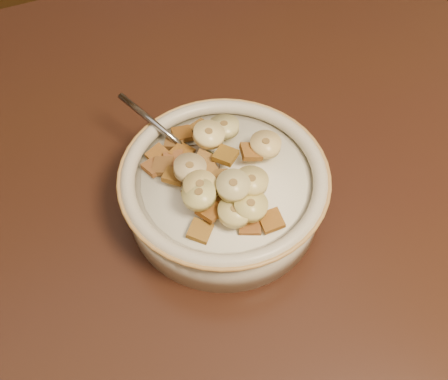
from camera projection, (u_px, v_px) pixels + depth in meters
name	position (u px, v px, depth m)	size (l,w,h in m)	color
chair	(1.00, 100.00, 0.95)	(0.46, 0.46, 1.03)	#3A230D
cereal_bowl	(224.00, 193.00, 0.51)	(0.20, 0.20, 0.05)	beige
milk	(224.00, 180.00, 0.49)	(0.17, 0.17, 0.00)	white
spoon	(200.00, 161.00, 0.50)	(0.04, 0.05, 0.01)	gray
cereal_square_0	(229.00, 211.00, 0.46)	(0.02, 0.02, 0.01)	olive
cereal_square_1	(217.00, 178.00, 0.47)	(0.02, 0.02, 0.01)	brown
cereal_square_2	(200.00, 231.00, 0.45)	(0.02, 0.02, 0.01)	olive
cereal_square_3	(182.00, 153.00, 0.50)	(0.02, 0.02, 0.01)	#9C631B
cereal_square_4	(203.00, 199.00, 0.46)	(0.02, 0.02, 0.01)	brown
cereal_square_5	(251.00, 152.00, 0.49)	(0.02, 0.02, 0.01)	#96521A
cereal_square_6	(231.00, 200.00, 0.46)	(0.02, 0.02, 0.01)	brown
cereal_square_7	(227.00, 185.00, 0.46)	(0.02, 0.02, 0.01)	brown
cereal_square_8	(271.00, 221.00, 0.45)	(0.02, 0.02, 0.01)	#95541D
cereal_square_9	(196.00, 193.00, 0.46)	(0.02, 0.02, 0.01)	brown
cereal_square_10	(182.00, 134.00, 0.52)	(0.02, 0.02, 0.01)	brown
cereal_square_11	(159.00, 156.00, 0.50)	(0.02, 0.02, 0.01)	#955623
cereal_square_12	(226.00, 155.00, 0.48)	(0.02, 0.02, 0.01)	brown
cereal_square_13	(174.00, 160.00, 0.49)	(0.02, 0.02, 0.01)	#9C5B2E
cereal_square_14	(155.00, 166.00, 0.49)	(0.02, 0.02, 0.01)	brown
cereal_square_15	(210.00, 210.00, 0.46)	(0.02, 0.02, 0.01)	#8D5417
cereal_square_16	(205.00, 162.00, 0.48)	(0.02, 0.02, 0.01)	olive
cereal_square_17	(175.00, 175.00, 0.48)	(0.02, 0.02, 0.01)	brown
cereal_square_18	(201.00, 129.00, 0.53)	(0.02, 0.02, 0.01)	brown
cereal_square_19	(209.00, 174.00, 0.47)	(0.02, 0.02, 0.01)	brown
cereal_square_20	(250.00, 225.00, 0.46)	(0.02, 0.02, 0.01)	brown
cereal_square_21	(163.00, 166.00, 0.49)	(0.02, 0.02, 0.01)	brown
cereal_square_22	(175.00, 141.00, 0.51)	(0.02, 0.02, 0.01)	brown
banana_slice_0	(235.00, 211.00, 0.45)	(0.03, 0.03, 0.01)	#E4D887
banana_slice_1	(251.00, 206.00, 0.45)	(0.03, 0.03, 0.01)	#E6D471
banana_slice_2	(233.00, 186.00, 0.45)	(0.03, 0.03, 0.01)	beige
banana_slice_3	(190.00, 168.00, 0.47)	(0.03, 0.03, 0.01)	tan
banana_slice_4	(200.00, 187.00, 0.45)	(0.03, 0.03, 0.01)	#EBC87F
banana_slice_5	(199.00, 195.00, 0.45)	(0.03, 0.03, 0.01)	#D6C984
banana_slice_6	(224.00, 127.00, 0.51)	(0.03, 0.03, 0.01)	beige
banana_slice_7	(252.00, 181.00, 0.46)	(0.03, 0.03, 0.01)	#FCDB7D
banana_slice_8	(209.00, 134.00, 0.49)	(0.03, 0.03, 0.01)	#FFE3A4
banana_slice_9	(266.00, 144.00, 0.49)	(0.03, 0.03, 0.01)	#E4C36E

